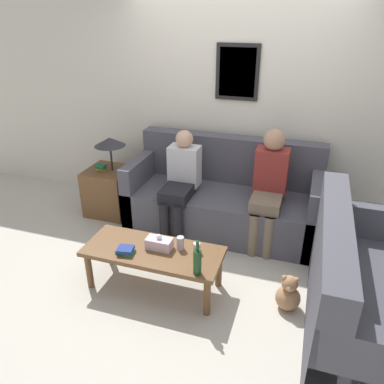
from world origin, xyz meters
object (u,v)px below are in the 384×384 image
(person_right, at_px, (269,184))
(teddy_bear, at_px, (288,294))
(wine_bottle, at_px, (197,261))
(person_left, at_px, (181,179))
(coffee_table, at_px, (153,255))
(couch_main, at_px, (224,199))
(couch_side, at_px, (364,301))
(drinking_glass, at_px, (197,248))

(person_right, height_order, teddy_bear, person_right)
(wine_bottle, bearing_deg, person_left, 115.28)
(coffee_table, bearing_deg, person_right, 52.47)
(couch_main, xyz_separation_m, person_left, (-0.44, -0.23, 0.29))
(couch_main, distance_m, couch_side, 1.92)
(coffee_table, relative_size, teddy_bear, 3.71)
(couch_main, height_order, drinking_glass, couch_main)
(person_right, bearing_deg, person_left, -175.70)
(coffee_table, xyz_separation_m, drinking_glass, (0.38, 0.08, 0.10))
(wine_bottle, distance_m, person_right, 1.36)
(coffee_table, bearing_deg, wine_bottle, -22.27)
(couch_side, relative_size, person_left, 1.47)
(wine_bottle, relative_size, person_left, 0.27)
(drinking_glass, bearing_deg, person_right, 65.45)
(coffee_table, height_order, person_right, person_right)
(couch_side, relative_size, coffee_table, 1.37)
(person_left, bearing_deg, drinking_glass, -62.81)
(drinking_glass, bearing_deg, couch_main, 92.30)
(person_right, bearing_deg, teddy_bear, -71.04)
(coffee_table, distance_m, person_left, 1.07)
(couch_side, bearing_deg, coffee_table, 88.57)
(person_left, bearing_deg, wine_bottle, -64.72)
(couch_main, bearing_deg, wine_bottle, -84.56)
(couch_side, distance_m, teddy_bear, 0.60)
(couch_side, height_order, coffee_table, couch_side)
(wine_bottle, relative_size, drinking_glass, 3.35)
(couch_main, relative_size, couch_side, 1.26)
(couch_main, xyz_separation_m, teddy_bear, (0.86, -1.17, -0.20))
(coffee_table, xyz_separation_m, teddy_bear, (1.19, 0.09, -0.20))
(couch_main, xyz_separation_m, drinking_glass, (0.05, -1.18, 0.10))
(wine_bottle, bearing_deg, drinking_glass, 108.27)
(coffee_table, distance_m, drinking_glass, 0.40)
(couch_side, relative_size, drinking_glass, 18.18)
(wine_bottle, height_order, teddy_bear, wine_bottle)
(coffee_table, relative_size, wine_bottle, 3.96)
(couch_main, bearing_deg, couch_side, -42.84)
(wine_bottle, bearing_deg, person_right, 73.88)
(couch_main, height_order, teddy_bear, couch_main)
(wine_bottle, xyz_separation_m, person_right, (0.37, 1.30, 0.16))
(person_right, bearing_deg, wine_bottle, -106.12)
(wine_bottle, xyz_separation_m, teddy_bear, (0.72, 0.29, -0.38))
(couch_side, height_order, person_right, person_right)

